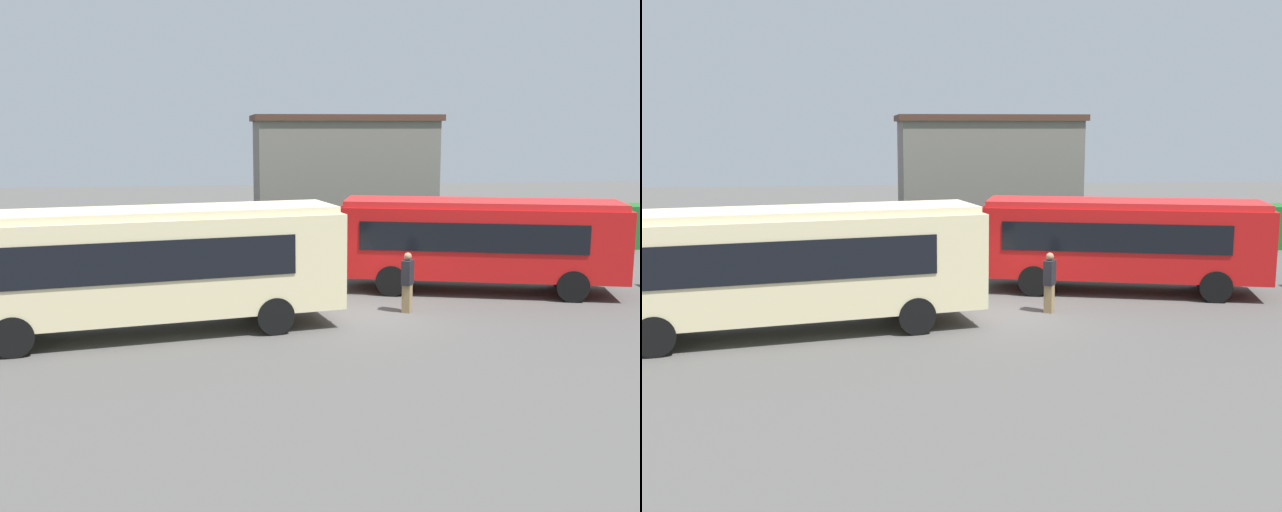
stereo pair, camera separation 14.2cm
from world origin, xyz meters
The scene contains 6 objects.
ground_plane centered at (0.00, 0.00, 0.00)m, with size 98.77×98.77×0.00m, color #514F4C.
bus_cream centered at (-6.31, -1.27, 1.90)m, with size 10.62×4.15×3.31m.
bus_red centered at (4.10, 2.59, 1.76)m, with size 9.40×4.92×3.03m.
person_left centered at (1.04, 0.14, 0.94)m, with size 0.45×0.51×1.78m.
hedge_row centered at (0.00, 10.65, 0.96)m, with size 61.38×1.66×1.91m, color #1D6226.
depot_building centered at (1.84, 17.19, 2.99)m, with size 8.96×6.47×5.95m.
Camera 1 is at (-4.39, -20.87, 5.40)m, focal length 42.27 mm.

